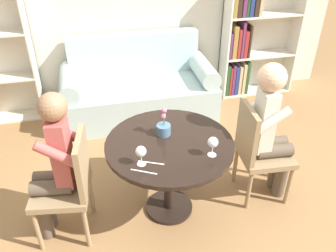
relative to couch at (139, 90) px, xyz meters
The scene contains 13 objects.
ground_plane 1.67m from the couch, 90.00° to the right, with size 16.00×16.00×0.00m, color olive.
round_table 1.66m from the couch, 90.00° to the right, with size 0.99×0.99×0.70m.
couch is the anchor object (origin of this frame).
bookshelf_right 1.57m from the couch, 10.16° to the left, with size 0.97×0.28×1.57m.
chair_left 1.87m from the couch, 114.53° to the right, with size 0.48×0.48×0.90m.
chair_right 1.80m from the couch, 64.39° to the right, with size 0.45×0.45×0.90m.
person_left 1.91m from the couch, 117.25° to the right, with size 0.45×0.38×1.24m.
person_right 1.87m from the couch, 62.14° to the right, with size 0.43×0.36×1.27m.
wine_glass_left 1.93m from the couch, 97.67° to the right, with size 0.08×0.08×0.15m.
wine_glass_right 1.94m from the couch, 81.85° to the right, with size 0.08×0.08×0.15m.
flower_vase 1.59m from the couch, 90.71° to the right, with size 0.11×0.11×0.24m.
knife_left_setting 1.99m from the couch, 97.28° to the right, with size 0.17×0.10×0.00m.
fork_left_setting 1.90m from the couch, 95.60° to the right, with size 0.18×0.09×0.00m.
Camera 1 is at (-0.50, -2.13, 2.30)m, focal length 38.00 mm.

